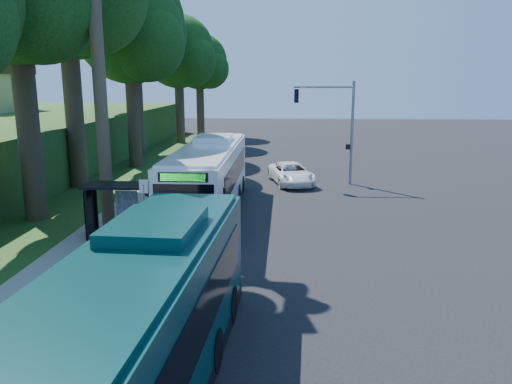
# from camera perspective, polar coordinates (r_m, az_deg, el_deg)

# --- Properties ---
(ground) EXTENTS (140.00, 140.00, 0.00)m
(ground) POSITION_cam_1_polar(r_m,az_deg,el_deg) (25.17, 2.68, -3.59)
(ground) COLOR black
(ground) RESTS_ON ground
(sidewalk) EXTENTS (4.50, 70.00, 0.12)m
(sidewalk) POSITION_cam_1_polar(r_m,az_deg,el_deg) (26.23, -13.50, -3.13)
(sidewalk) COLOR gray
(sidewalk) RESTS_ON ground
(red_curb) EXTENTS (0.25, 30.00, 0.13)m
(red_curb) POSITION_cam_1_polar(r_m,az_deg,el_deg) (21.95, -10.65, -6.09)
(red_curb) COLOR maroon
(red_curb) RESTS_ON ground
(grass_verge) EXTENTS (8.00, 70.00, 0.06)m
(grass_verge) POSITION_cam_1_polar(r_m,az_deg,el_deg) (32.75, -20.62, -0.52)
(grass_verge) COLOR #234719
(grass_verge) RESTS_ON ground
(bus_shelter) EXTENTS (3.20, 1.51, 2.55)m
(bus_shelter) POSITION_cam_1_polar(r_m,az_deg,el_deg) (23.15, -15.60, -0.88)
(bus_shelter) COLOR black
(bus_shelter) RESTS_ON ground
(stop_sign_pole) EXTENTS (0.35, 0.06, 3.17)m
(stop_sign_pole) POSITION_cam_1_polar(r_m,az_deg,el_deg) (20.56, -12.62, -1.61)
(stop_sign_pole) COLOR gray
(stop_sign_pole) RESTS_ON ground
(traffic_signal_pole) EXTENTS (4.10, 0.30, 7.00)m
(traffic_signal_pole) POSITION_cam_1_polar(r_m,az_deg,el_deg) (34.46, 9.27, 8.15)
(traffic_signal_pole) COLOR gray
(traffic_signal_pole) RESTS_ON ground
(tree_2) EXTENTS (8.82, 8.40, 15.12)m
(tree_2) POSITION_cam_1_polar(r_m,az_deg,el_deg) (42.05, -14.15, 16.99)
(tree_2) COLOR #382B1E
(tree_2) RESTS_ON ground
(tree_3) EXTENTS (10.08, 9.60, 17.28)m
(tree_3) POSITION_cam_1_polar(r_m,az_deg,el_deg) (50.39, -13.73, 17.95)
(tree_3) COLOR #382B1E
(tree_3) RESTS_ON ground
(tree_4) EXTENTS (8.40, 8.00, 14.14)m
(tree_4) POSITION_cam_1_polar(r_m,az_deg,el_deg) (57.39, -8.79, 15.21)
(tree_4) COLOR #382B1E
(tree_4) RESTS_ON ground
(tree_5) EXTENTS (7.35, 7.00, 12.86)m
(tree_5) POSITION_cam_1_polar(r_m,az_deg,el_deg) (65.04, -6.42, 14.29)
(tree_5) COLOR #382B1E
(tree_5) RESTS_ON ground
(white_bus) EXTENTS (2.93, 13.35, 3.98)m
(white_bus) POSITION_cam_1_polar(r_m,az_deg,el_deg) (26.85, -5.38, 1.66)
(white_bus) COLOR white
(white_bus) RESTS_ON ground
(teal_bus) EXTENTS (3.49, 13.26, 3.91)m
(teal_bus) POSITION_cam_1_polar(r_m,az_deg,el_deg) (10.71, -14.39, -16.42)
(teal_bus) COLOR #093131
(teal_bus) RESTS_ON ground
(pickup) EXTENTS (3.61, 5.68, 1.46)m
(pickup) POSITION_cam_1_polar(r_m,az_deg,el_deg) (34.61, 4.05, 2.13)
(pickup) COLOR white
(pickup) RESTS_ON ground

